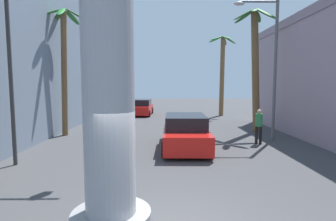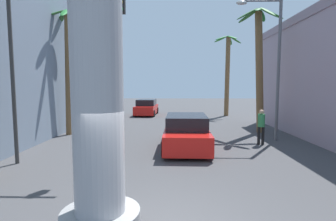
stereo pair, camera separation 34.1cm
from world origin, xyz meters
The scene contains 9 objects.
ground_plane centered at (0.00, 10.00, 0.00)m, with size 90.42×90.42×0.00m, color #424244.
street_lamp centered at (5.35, 8.89, 4.44)m, with size 2.36×0.28×7.39m.
traffic_light_mast centered at (-4.28, 4.62, 4.45)m, with size 4.85×0.32×6.39m.
car_lead centered at (0.84, 7.26, 0.74)m, with size 2.21×4.92×1.56m.
car_far centered at (-2.44, 21.09, 0.74)m, with size 2.20×4.49×1.56m.
palm_tree_far_right centered at (5.45, 20.62, 4.45)m, with size 2.79×2.74×7.73m.
palm_tree_mid_left centered at (-5.92, 10.42, 4.53)m, with size 2.61×2.76×7.35m.
palm_tree_mid_right centered at (5.56, 11.59, 4.50)m, with size 2.95×2.85×7.68m.
pedestrian_mid_right centered at (4.58, 7.97, 1.03)m, with size 0.37×0.37×1.76m.
Camera 1 is at (-0.14, -4.95, 2.94)m, focal length 28.00 mm.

